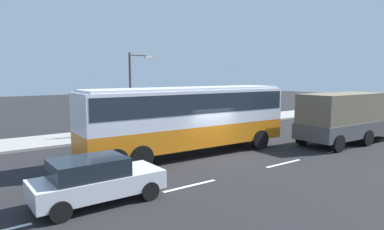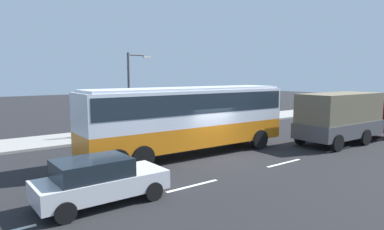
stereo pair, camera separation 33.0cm
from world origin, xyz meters
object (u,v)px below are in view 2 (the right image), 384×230
coach_bus (189,114)px  pedestrian_at_crossing (181,115)px  car_silver_hatch (99,180)px  pedestrian_near_curb (206,113)px  street_lamp (132,87)px  cargo_truck (348,115)px

coach_bus → pedestrian_at_crossing: coach_bus is taller
coach_bus → pedestrian_at_crossing: size_ratio=6.97×
car_silver_hatch → pedestrian_at_crossing: bearing=44.5°
car_silver_hatch → pedestrian_near_curb: 16.65m
pedestrian_at_crossing → street_lamp: 5.29m
pedestrian_at_crossing → pedestrian_near_curb: bearing=3.7°
coach_bus → pedestrian_near_curb: size_ratio=6.55×
pedestrian_at_crossing → street_lamp: (-4.68, -0.93, 2.29)m
cargo_truck → pedestrian_at_crossing: size_ratio=4.97×
pedestrian_near_curb → coach_bus: bearing=-43.1°
coach_bus → car_silver_hatch: bearing=-148.0°
street_lamp → coach_bus: bearing=-91.2°
coach_bus → pedestrian_at_crossing: (4.81, 7.45, -1.10)m
car_silver_hatch → street_lamp: 12.44m
street_lamp → car_silver_hatch: bearing=-122.7°
cargo_truck → car_silver_hatch: (-16.41, -0.45, -0.87)m
car_silver_hatch → street_lamp: size_ratio=0.77×
car_silver_hatch → pedestrian_near_curb: size_ratio=2.41×
car_silver_hatch → pedestrian_at_crossing: pedestrian_at_crossing is taller
coach_bus → cargo_truck: coach_bus is taller
cargo_truck → pedestrian_at_crossing: cargo_truck is taller
cargo_truck → pedestrian_at_crossing: (-5.17, 10.72, -0.58)m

